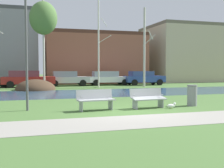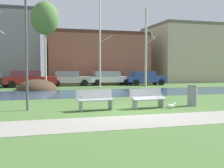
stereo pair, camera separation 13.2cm
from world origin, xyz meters
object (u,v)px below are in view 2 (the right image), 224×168
trash_bin (192,95)px  seagull (172,106)px  parked_hatch_third_silver (69,78)px  parked_wagon_fourth_white (109,78)px  parked_suv_fifth_blue (145,78)px  bench_right (148,98)px  bench_left (95,99)px  streetlamp (26,26)px  parked_sedan_second_red (29,78)px

trash_bin → seagull: 1.51m
parked_hatch_third_silver → parked_wagon_fourth_white: 4.24m
parked_wagon_fourth_white → parked_suv_fifth_blue: 3.80m
parked_wagon_fourth_white → parked_suv_fifth_blue: same height
parked_hatch_third_silver → trash_bin: bearing=-76.8°
parked_wagon_fourth_white → trash_bin: bearing=-91.3°
seagull → parked_wagon_fourth_white: bearing=84.2°
bench_right → parked_hatch_third_silver: size_ratio=0.39×
bench_left → bench_right: bearing=0.0°
bench_right → streetlamp: (-5.15, 0.76, 3.08)m
parked_wagon_fourth_white → parked_suv_fifth_blue: size_ratio=1.09×
seagull → streetlamp: bearing=169.1°
trash_bin → streetlamp: size_ratio=0.19×
bench_left → parked_suv_fifth_blue: 17.98m
trash_bin → parked_sedan_second_red: (-7.66, 15.53, 0.30)m
bench_right → trash_bin: (2.32, 0.10, 0.04)m
trash_bin → parked_suv_fifth_blue: (4.08, 15.59, 0.26)m
bench_left → trash_bin: size_ratio=1.67×
streetlamp → parked_wagon_fourth_white: streetlamp is taller
bench_left → streetlamp: streetlamp is taller
parked_sedan_second_red → parked_hatch_third_silver: (3.79, 0.90, -0.04)m
bench_left → trash_bin: bearing=1.2°
seagull → parked_sedan_second_red: size_ratio=0.09×
streetlamp → parked_suv_fifth_blue: bearing=52.3°
parked_hatch_third_silver → parked_sedan_second_red: bearing=-166.6°
parked_hatch_third_silver → bench_left: bearing=-92.9°
parked_hatch_third_silver → seagull: bearing=-81.6°
bench_right → bench_left: bearing=180.0°
streetlamp → parked_wagon_fourth_white: bearing=63.6°
parked_suv_fifth_blue → parked_sedan_second_red: bearing=-179.7°
bench_right → parked_hatch_third_silver: parked_hatch_third_silver is taller
bench_right → trash_bin: bearing=2.5°
bench_left → bench_right: 2.38m
streetlamp → parked_wagon_fourth_white: size_ratio=1.15×
parked_wagon_fourth_white → streetlamp: bearing=-116.4°
bench_right → parked_sedan_second_red: size_ratio=0.34×
bench_left → bench_right: (2.38, 0.00, 0.00)m
parked_suv_fifth_blue → parked_wagon_fourth_white: bearing=166.8°
bench_left → parked_hatch_third_silver: bearing=87.1°
parked_wagon_fourth_white → parked_suv_fifth_blue: (3.70, -0.87, 0.00)m
bench_right → parked_sedan_second_red: parked_sedan_second_red is taller
parked_wagon_fourth_white → seagull: bearing=-95.8°
bench_left → parked_sedan_second_red: bearing=100.7°
parked_sedan_second_red → parked_suv_fifth_blue: (11.73, 0.06, -0.04)m
seagull → parked_hatch_third_silver: 17.15m
bench_left → parked_suv_fifth_blue: parked_suv_fifth_blue is taller
parked_wagon_fourth_white → parked_suv_fifth_blue: bearing=-13.2°
seagull → parked_hatch_third_silver: parked_hatch_third_silver is taller
bench_right → seagull: bearing=-23.8°
bench_left → parked_sedan_second_red: size_ratio=0.34×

